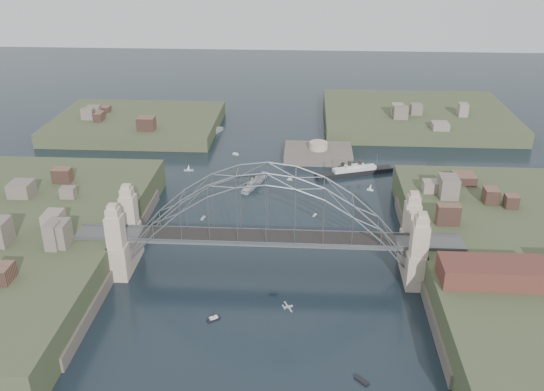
{
  "coord_description": "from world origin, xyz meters",
  "views": [
    {
      "loc": [
        7.89,
        -111.56,
        70.13
      ],
      "look_at": [
        0.0,
        18.0,
        10.0
      ],
      "focal_mm": 38.95,
      "sensor_mm": 36.0,
      "label": 1
    }
  ],
  "objects": [
    {
      "name": "small_boat_c",
      "position": [
        -9.14,
        -18.65,
        0.28
      ],
      "size": [
        2.69,
        2.22,
        1.43
      ],
      "color": "silver",
      "rests_on": "ground"
    },
    {
      "name": "small_boat_f",
      "position": [
        3.32,
        50.61,
        0.29
      ],
      "size": [
        1.82,
        0.88,
        1.43
      ],
      "color": "silver",
      "rests_on": "ground"
    },
    {
      "name": "shore_east",
      "position": [
        57.32,
        0.0,
        1.97
      ],
      "size": [
        50.5,
        90.0,
        12.0
      ],
      "color": "#3B4629",
      "rests_on": "ground"
    },
    {
      "name": "small_boat_b",
      "position": [
        10.69,
        27.41,
        0.15
      ],
      "size": [
        1.16,
        1.75,
        0.45
      ],
      "color": "silver",
      "rests_on": "ground"
    },
    {
      "name": "aeroplane",
      "position": [
        5.22,
        -22.23,
        6.23
      ],
      "size": [
        1.99,
        3.33,
        0.52
      ],
      "color": "silver"
    },
    {
      "name": "small_boat_e",
      "position": [
        -28.3,
        56.21,
        0.76
      ],
      "size": [
        3.04,
        1.21,
        2.38
      ],
      "color": "silver",
      "rests_on": "ground"
    },
    {
      "name": "naval_cruiser_near",
      "position": [
        -6.64,
        47.03,
        0.72
      ],
      "size": [
        7.05,
        15.34,
        4.66
      ],
      "color": "gray",
      "rests_on": "ground"
    },
    {
      "name": "headland_ne",
      "position": [
        50.0,
        110.0,
        0.75
      ],
      "size": [
        70.0,
        55.0,
        9.5
      ],
      "primitive_type": "cube",
      "color": "#3B4629",
      "rests_on": "ground"
    },
    {
      "name": "headland_nw",
      "position": [
        -55.0,
        95.0,
        0.5
      ],
      "size": [
        60.0,
        45.0,
        9.0
      ],
      "primitive_type": "cube",
      "color": "#3B4629",
      "rests_on": "ground"
    },
    {
      "name": "ground",
      "position": [
        0.0,
        0.0,
        0.0
      ],
      "size": [
        500.0,
        500.0,
        0.0
      ],
      "primitive_type": "plane",
      "color": "black",
      "rests_on": "ground"
    },
    {
      "name": "small_boat_h",
      "position": [
        -15.39,
        71.02,
        0.29
      ],
      "size": [
        2.26,
        1.77,
        1.43
      ],
      "color": "silver",
      "rests_on": "ground"
    },
    {
      "name": "wharf_shed",
      "position": [
        44.0,
        -14.0,
        10.0
      ],
      "size": [
        20.0,
        8.0,
        4.0
      ],
      "primitive_type": "cube",
      "color": "#592D26",
      "rests_on": "shore_east"
    },
    {
      "name": "shore_west",
      "position": [
        -57.32,
        0.0,
        1.97
      ],
      "size": [
        50.5,
        90.0,
        12.0
      ],
      "color": "#3B4629",
      "rests_on": "ground"
    },
    {
      "name": "small_boat_g",
      "position": [
        18.27,
        -33.91,
        0.15
      ],
      "size": [
        2.53,
        2.59,
        0.45
      ],
      "color": "silver",
      "rests_on": "ground"
    },
    {
      "name": "small_boat_d",
      "position": [
        26.75,
        44.67,
        0.96
      ],
      "size": [
        1.98,
        1.46,
        2.38
      ],
      "color": "silver",
      "rests_on": "ground"
    },
    {
      "name": "small_boat_a",
      "position": [
        -18.39,
        23.96,
        0.15
      ],
      "size": [
        1.21,
        2.32,
        0.45
      ],
      "color": "silver",
      "rests_on": "ground"
    },
    {
      "name": "ocean_liner",
      "position": [
        22.91,
        56.37,
        0.94
      ],
      "size": [
        24.33,
        11.49,
        6.05
      ],
      "color": "black",
      "rests_on": "ground"
    },
    {
      "name": "fort_island",
      "position": [
        12.0,
        70.0,
        -0.34
      ],
      "size": [
        22.0,
        16.0,
        9.4
      ],
      "color": "#514A42",
      "rests_on": "ground"
    },
    {
      "name": "naval_cruiser_far",
      "position": [
        -27.11,
        89.32,
        0.84
      ],
      "size": [
        8.38,
        15.54,
        5.39
      ],
      "color": "gray",
      "rests_on": "ground"
    },
    {
      "name": "bridge",
      "position": [
        0.0,
        0.0,
        12.32
      ],
      "size": [
        84.0,
        13.8,
        24.6
      ],
      "color": "#4A4A4C",
      "rests_on": "ground"
    },
    {
      "name": "finger_pier",
      "position": [
        39.0,
        -28.0,
        0.7
      ],
      "size": [
        4.0,
        22.0,
        1.4
      ],
      "primitive_type": "cube",
      "color": "#4A4A4C",
      "rests_on": "ground"
    }
  ]
}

